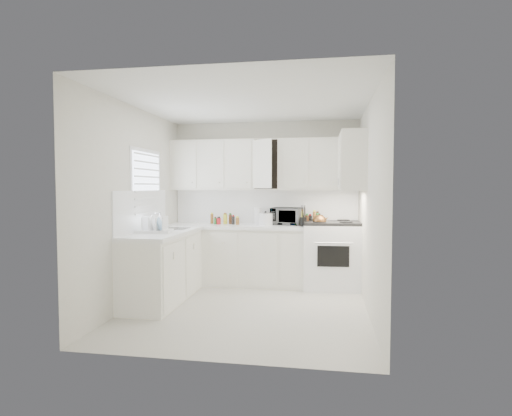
% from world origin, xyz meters
% --- Properties ---
extents(floor, '(3.20, 3.20, 0.00)m').
position_xyz_m(floor, '(0.00, 0.00, 0.00)').
color(floor, beige).
rests_on(floor, ground).
extents(ceiling, '(3.20, 3.20, 0.00)m').
position_xyz_m(ceiling, '(0.00, 0.00, 2.60)').
color(ceiling, white).
rests_on(ceiling, ground).
extents(wall_back, '(3.00, 0.00, 3.00)m').
position_xyz_m(wall_back, '(0.00, 1.60, 1.30)').
color(wall_back, silver).
rests_on(wall_back, ground).
extents(wall_front, '(3.00, 0.00, 3.00)m').
position_xyz_m(wall_front, '(0.00, -1.60, 1.30)').
color(wall_front, silver).
rests_on(wall_front, ground).
extents(wall_left, '(0.00, 3.20, 3.20)m').
position_xyz_m(wall_left, '(-1.50, 0.00, 1.30)').
color(wall_left, silver).
rests_on(wall_left, ground).
extents(wall_right, '(0.00, 3.20, 3.20)m').
position_xyz_m(wall_right, '(1.50, 0.00, 1.30)').
color(wall_right, silver).
rests_on(wall_right, ground).
extents(window_blinds, '(0.06, 0.96, 1.06)m').
position_xyz_m(window_blinds, '(-1.48, 0.35, 1.55)').
color(window_blinds, white).
rests_on(window_blinds, wall_left).
extents(lower_cabinets_back, '(2.22, 0.60, 0.90)m').
position_xyz_m(lower_cabinets_back, '(-0.39, 1.30, 0.45)').
color(lower_cabinets_back, silver).
rests_on(lower_cabinets_back, floor).
extents(lower_cabinets_left, '(0.60, 1.60, 0.90)m').
position_xyz_m(lower_cabinets_left, '(-1.20, 0.20, 0.45)').
color(lower_cabinets_left, silver).
rests_on(lower_cabinets_left, floor).
extents(countertop_back, '(2.24, 0.64, 0.05)m').
position_xyz_m(countertop_back, '(-0.39, 1.29, 0.93)').
color(countertop_back, white).
rests_on(countertop_back, lower_cabinets_back).
extents(countertop_left, '(0.64, 1.62, 0.05)m').
position_xyz_m(countertop_left, '(-1.19, 0.20, 0.93)').
color(countertop_left, white).
rests_on(countertop_left, lower_cabinets_left).
extents(backsplash_back, '(2.98, 0.02, 0.55)m').
position_xyz_m(backsplash_back, '(0.00, 1.59, 1.23)').
color(backsplash_back, white).
rests_on(backsplash_back, wall_back).
extents(backsplash_left, '(0.02, 1.60, 0.55)m').
position_xyz_m(backsplash_left, '(-1.49, 0.20, 1.23)').
color(backsplash_left, white).
rests_on(backsplash_left, wall_left).
extents(upper_cabinets_back, '(3.00, 0.33, 0.80)m').
position_xyz_m(upper_cabinets_back, '(0.00, 1.44, 1.50)').
color(upper_cabinets_back, silver).
rests_on(upper_cabinets_back, wall_back).
extents(upper_cabinets_right, '(0.33, 0.90, 0.80)m').
position_xyz_m(upper_cabinets_right, '(1.33, 0.82, 1.50)').
color(upper_cabinets_right, silver).
rests_on(upper_cabinets_right, wall_right).
extents(sink, '(0.42, 0.38, 0.30)m').
position_xyz_m(sink, '(-1.19, 0.55, 1.07)').
color(sink, gray).
rests_on(sink, countertop_left).
extents(stove, '(0.89, 0.75, 1.31)m').
position_xyz_m(stove, '(1.07, 1.30, 0.65)').
color(stove, white).
rests_on(stove, floor).
extents(tea_kettle, '(0.29, 0.26, 0.23)m').
position_xyz_m(tea_kettle, '(0.89, 1.14, 1.05)').
color(tea_kettle, brown).
rests_on(tea_kettle, stove).
extents(frying_pan, '(0.30, 0.43, 0.04)m').
position_xyz_m(frying_pan, '(1.25, 1.46, 0.96)').
color(frying_pan, black).
rests_on(frying_pan, stove).
extents(microwave, '(0.54, 0.39, 0.33)m').
position_xyz_m(microwave, '(0.38, 1.45, 1.12)').
color(microwave, gray).
rests_on(microwave, countertop_back).
extents(rice_cooker, '(0.23, 0.23, 0.22)m').
position_xyz_m(rice_cooker, '(0.05, 1.33, 1.06)').
color(rice_cooker, white).
rests_on(rice_cooker, countertop_back).
extents(paper_towel, '(0.12, 0.12, 0.27)m').
position_xyz_m(paper_towel, '(-0.09, 1.46, 1.08)').
color(paper_towel, white).
rests_on(paper_towel, countertop_back).
extents(utensil_crock, '(0.13, 0.13, 0.33)m').
position_xyz_m(utensil_crock, '(0.65, 1.21, 1.12)').
color(utensil_crock, black).
rests_on(utensil_crock, countertop_back).
extents(dish_rack, '(0.48, 0.39, 0.24)m').
position_xyz_m(dish_rack, '(-1.25, 0.05, 1.07)').
color(dish_rack, white).
rests_on(dish_rack, countertop_left).
extents(spice_left_0, '(0.06, 0.06, 0.13)m').
position_xyz_m(spice_left_0, '(-0.85, 1.42, 1.02)').
color(spice_left_0, brown).
rests_on(spice_left_0, countertop_back).
extents(spice_left_1, '(0.06, 0.06, 0.13)m').
position_xyz_m(spice_left_1, '(-0.78, 1.33, 1.02)').
color(spice_left_1, '#287930').
rests_on(spice_left_1, countertop_back).
extents(spice_left_2, '(0.06, 0.06, 0.13)m').
position_xyz_m(spice_left_2, '(-0.70, 1.42, 1.02)').
color(spice_left_2, red).
rests_on(spice_left_2, countertop_back).
extents(spice_left_3, '(0.06, 0.06, 0.13)m').
position_xyz_m(spice_left_3, '(-0.62, 1.33, 1.02)').
color(spice_left_3, yellow).
rests_on(spice_left_3, countertop_back).
extents(spice_left_4, '(0.06, 0.06, 0.13)m').
position_xyz_m(spice_left_4, '(-0.55, 1.42, 1.02)').
color(spice_left_4, '#4D2B16').
rests_on(spice_left_4, countertop_back).
extents(spice_left_5, '(0.06, 0.06, 0.13)m').
position_xyz_m(spice_left_5, '(-0.47, 1.33, 1.02)').
color(spice_left_5, black).
rests_on(spice_left_5, countertop_back).
extents(spice_left_6, '(0.06, 0.06, 0.13)m').
position_xyz_m(spice_left_6, '(-0.40, 1.42, 1.02)').
color(spice_left_6, brown).
rests_on(spice_left_6, countertop_back).
extents(sauce_right_0, '(0.06, 0.06, 0.19)m').
position_xyz_m(sauce_right_0, '(0.58, 1.46, 1.05)').
color(sauce_right_0, red).
rests_on(sauce_right_0, countertop_back).
extents(sauce_right_1, '(0.06, 0.06, 0.19)m').
position_xyz_m(sauce_right_1, '(0.64, 1.40, 1.05)').
color(sauce_right_1, yellow).
rests_on(sauce_right_1, countertop_back).
extents(sauce_right_2, '(0.06, 0.06, 0.19)m').
position_xyz_m(sauce_right_2, '(0.69, 1.46, 1.05)').
color(sauce_right_2, '#4D2B16').
rests_on(sauce_right_2, countertop_back).
extents(sauce_right_3, '(0.06, 0.06, 0.19)m').
position_xyz_m(sauce_right_3, '(0.74, 1.40, 1.05)').
color(sauce_right_3, black).
rests_on(sauce_right_3, countertop_back).
extents(sauce_right_4, '(0.06, 0.06, 0.19)m').
position_xyz_m(sauce_right_4, '(0.80, 1.46, 1.05)').
color(sauce_right_4, brown).
rests_on(sauce_right_4, countertop_back).
extents(sauce_right_5, '(0.06, 0.06, 0.19)m').
position_xyz_m(sauce_right_5, '(0.85, 1.40, 1.05)').
color(sauce_right_5, '#287930').
rests_on(sauce_right_5, countertop_back).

